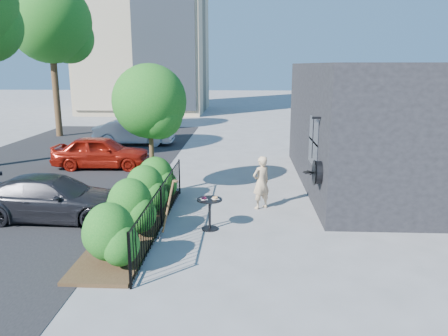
# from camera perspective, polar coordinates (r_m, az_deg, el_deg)

# --- Properties ---
(ground) EXTENTS (120.00, 120.00, 0.00)m
(ground) POSITION_cam_1_polar(r_m,az_deg,el_deg) (10.83, -0.22, -8.04)
(ground) COLOR gray
(ground) RESTS_ON ground
(shop_building) EXTENTS (6.22, 9.00, 4.00)m
(shop_building) POSITION_cam_1_polar(r_m,az_deg,el_deg) (15.52, 21.52, 5.20)
(shop_building) COLOR black
(shop_building) RESTS_ON ground
(fence) EXTENTS (0.05, 6.05, 1.10)m
(fence) POSITION_cam_1_polar(r_m,az_deg,el_deg) (10.82, -8.21, -5.05)
(fence) COLOR black
(fence) RESTS_ON ground
(planting_bed) EXTENTS (1.30, 6.00, 0.08)m
(planting_bed) POSITION_cam_1_polar(r_m,az_deg,el_deg) (11.15, -11.69, -7.48)
(planting_bed) COLOR #382616
(planting_bed) RESTS_ON ground
(shrubs) EXTENTS (1.10, 5.60, 1.24)m
(shrubs) POSITION_cam_1_polar(r_m,az_deg,el_deg) (11.00, -11.21, -4.10)
(shrubs) COLOR #145917
(shrubs) RESTS_ON ground
(patio_tree) EXTENTS (2.20, 2.20, 3.94)m
(patio_tree) POSITION_cam_1_polar(r_m,az_deg,el_deg) (13.18, -9.43, 8.00)
(patio_tree) COLOR #3F2B19
(patio_tree) RESTS_ON ground
(street) EXTENTS (9.00, 30.00, 0.01)m
(street) POSITION_cam_1_polar(r_m,az_deg,el_deg) (15.60, -26.23, -2.72)
(street) COLOR black
(street) RESTS_ON ground
(street_tree_far) EXTENTS (4.40, 4.40, 8.28)m
(street_tree_far) POSITION_cam_1_polar(r_m,az_deg,el_deg) (26.29, -21.64, 16.74)
(street_tree_far) COLOR #3F2B19
(street_tree_far) RESTS_ON ground
(cafe_table) EXTENTS (0.62, 0.62, 0.83)m
(cafe_table) POSITION_cam_1_polar(r_m,az_deg,el_deg) (10.67, -1.89, -5.30)
(cafe_table) COLOR black
(cafe_table) RESTS_ON ground
(woman) EXTENTS (0.65, 0.61, 1.50)m
(woman) POSITION_cam_1_polar(r_m,az_deg,el_deg) (12.20, 4.88, -1.90)
(woman) COLOR #D1B087
(woman) RESTS_ON ground
(shovel) EXTENTS (0.48, 0.19, 1.44)m
(shovel) POSITION_cam_1_polar(r_m,az_deg,el_deg) (10.21, -7.49, -5.74)
(shovel) COLOR brown
(shovel) RESTS_ON ground
(car_red) EXTENTS (3.75, 1.62, 1.26)m
(car_red) POSITION_cam_1_polar(r_m,az_deg,el_deg) (17.68, -15.72, 2.02)
(car_red) COLOR maroon
(car_red) RESTS_ON ground
(car_silver) EXTENTS (3.98, 1.49, 1.30)m
(car_silver) POSITION_cam_1_polar(r_m,az_deg,el_deg) (22.50, -11.64, 4.63)
(car_silver) COLOR #B3B2B7
(car_silver) RESTS_ON ground
(car_darkgrey) EXTENTS (3.98, 1.67, 1.15)m
(car_darkgrey) POSITION_cam_1_polar(r_m,az_deg,el_deg) (12.21, -21.39, -3.64)
(car_darkgrey) COLOR black
(car_darkgrey) RESTS_ON ground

